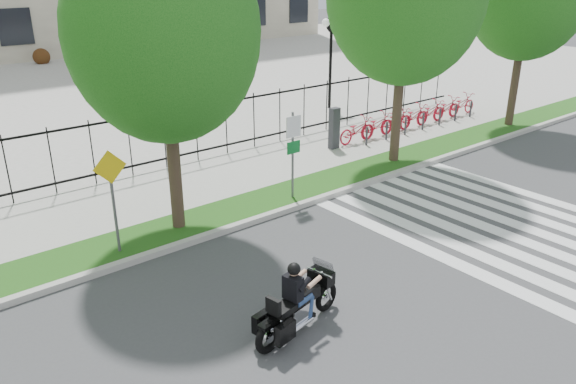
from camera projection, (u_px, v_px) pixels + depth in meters
ground at (371, 284)px, 12.09m from camera, size 120.00×120.00×0.00m
curb at (258, 219)px, 15.00m from camera, size 60.00×0.20×0.15m
grass_verge at (240, 209)px, 15.61m from camera, size 60.00×1.50×0.15m
sidewalk at (194, 184)px, 17.41m from camera, size 60.00×3.50×0.15m
plaza at (27, 92)px, 30.01m from camera, size 80.00×34.00×0.10m
crosswalk_stripes at (496, 223)px, 14.91m from camera, size 5.70×8.00×0.01m
iron_fence at (164, 138)px, 18.26m from camera, size 30.00×0.06×2.00m
lamp_post_right at (331, 40)px, 25.35m from camera, size 1.06×0.70×4.25m
street_tree_1 at (163, 32)px, 12.65m from camera, size 4.45×4.45×7.39m
bike_share_station at (412, 116)px, 22.96m from camera, size 8.86×0.85×1.50m
sign_pole_regulatory at (293, 144)px, 15.66m from camera, size 0.50×0.09×2.50m
sign_pole_warning at (112, 188)px, 12.57m from camera, size 0.78×0.09×2.49m
motorcycle_rider at (298, 303)px, 10.37m from camera, size 2.30×0.88×1.79m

